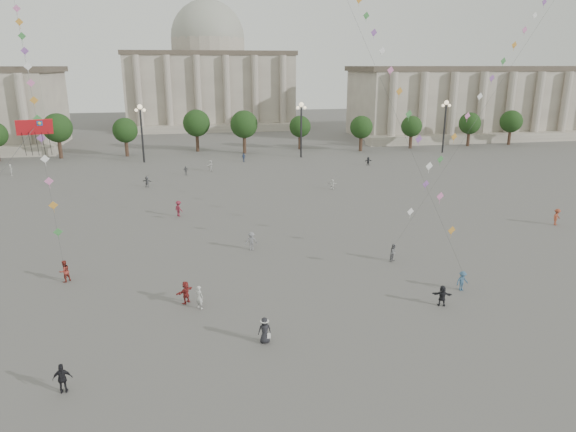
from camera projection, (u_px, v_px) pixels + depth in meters
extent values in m
plane|color=#5C5856|center=(298.00, 352.00, 32.56)|extent=(360.00, 360.00, 0.00)
cube|color=gray|center=(507.00, 103.00, 133.01)|extent=(80.00, 22.00, 16.00)
cube|color=#4F453A|center=(511.00, 69.00, 130.57)|extent=(81.60, 22.44, 1.20)
cube|color=gray|center=(536.00, 137.00, 122.74)|extent=(84.00, 4.00, 2.00)
cube|color=gray|center=(210.00, 91.00, 152.29)|extent=(46.00, 30.00, 20.00)
cube|color=#4F453A|center=(209.00, 54.00, 149.28)|extent=(46.92, 30.60, 1.20)
cube|color=gray|center=(214.00, 128.00, 138.81)|extent=(48.30, 4.00, 2.00)
cylinder|color=gray|center=(208.00, 47.00, 148.74)|extent=(21.00, 21.00, 5.00)
sphere|color=#999A8C|center=(208.00, 38.00, 148.04)|extent=(21.00, 21.00, 21.00)
cylinder|color=#35241A|center=(2.00, 150.00, 98.24)|extent=(0.70, 0.70, 3.52)
cylinder|color=#35241A|center=(68.00, 149.00, 100.34)|extent=(0.70, 0.70, 3.52)
sphere|color=black|center=(66.00, 130.00, 99.30)|extent=(5.12, 5.12, 5.12)
cylinder|color=#35241A|center=(131.00, 147.00, 102.44)|extent=(0.70, 0.70, 3.52)
sphere|color=black|center=(130.00, 128.00, 101.40)|extent=(5.12, 5.12, 5.12)
cylinder|color=#35241A|center=(192.00, 145.00, 104.55)|extent=(0.70, 0.70, 3.52)
sphere|color=black|center=(191.00, 127.00, 103.50)|extent=(5.12, 5.12, 5.12)
cylinder|color=#35241A|center=(251.00, 144.00, 106.65)|extent=(0.70, 0.70, 3.52)
sphere|color=black|center=(250.00, 126.00, 105.61)|extent=(5.12, 5.12, 5.12)
cylinder|color=#35241A|center=(307.00, 142.00, 108.76)|extent=(0.70, 0.70, 3.52)
sphere|color=black|center=(307.00, 125.00, 107.71)|extent=(5.12, 5.12, 5.12)
cylinder|color=#35241A|center=(361.00, 141.00, 110.86)|extent=(0.70, 0.70, 3.52)
sphere|color=black|center=(362.00, 123.00, 109.82)|extent=(5.12, 5.12, 5.12)
cylinder|color=#35241A|center=(413.00, 139.00, 112.96)|extent=(0.70, 0.70, 3.52)
sphere|color=black|center=(414.00, 122.00, 111.92)|extent=(5.12, 5.12, 5.12)
cylinder|color=#35241A|center=(464.00, 138.00, 115.07)|extent=(0.70, 0.70, 3.52)
sphere|color=black|center=(465.00, 121.00, 114.02)|extent=(5.12, 5.12, 5.12)
cylinder|color=#35241A|center=(512.00, 137.00, 117.17)|extent=(0.70, 0.70, 3.52)
sphere|color=black|center=(514.00, 120.00, 116.13)|extent=(5.12, 5.12, 5.12)
cylinder|color=#262628|center=(142.00, 136.00, 94.51)|extent=(0.36, 0.36, 10.00)
sphere|color=#FFE5B2|center=(140.00, 107.00, 93.03)|extent=(0.90, 0.90, 0.90)
sphere|color=#FFE5B2|center=(136.00, 110.00, 93.08)|extent=(0.60, 0.60, 0.60)
sphere|color=#FFE5B2|center=(144.00, 110.00, 93.33)|extent=(0.60, 0.60, 0.60)
cylinder|color=#262628|center=(301.00, 132.00, 99.77)|extent=(0.36, 0.36, 10.00)
sphere|color=#FFE5B2|center=(301.00, 105.00, 98.29)|extent=(0.90, 0.90, 0.90)
sphere|color=#FFE5B2|center=(298.00, 108.00, 98.34)|extent=(0.60, 0.60, 0.60)
sphere|color=#FFE5B2|center=(305.00, 108.00, 98.59)|extent=(0.60, 0.60, 0.60)
cylinder|color=#262628|center=(444.00, 128.00, 105.03)|extent=(0.36, 0.36, 10.00)
sphere|color=#FFE5B2|center=(447.00, 103.00, 103.55)|extent=(0.90, 0.90, 0.90)
sphere|color=#FFE5B2|center=(443.00, 106.00, 103.60)|extent=(0.60, 0.60, 0.60)
sphere|color=#FFE5B2|center=(449.00, 105.00, 103.85)|extent=(0.60, 0.60, 0.60)
imported|color=navy|center=(244.00, 157.00, 96.39)|extent=(1.00, 0.84, 1.61)
imported|color=black|center=(442.00, 296.00, 38.68)|extent=(1.58, 0.96, 1.63)
imported|color=silver|center=(211.00, 166.00, 87.73)|extent=(1.47, 1.74, 1.88)
imported|color=slate|center=(251.00, 241.00, 50.29)|extent=(1.24, 0.76, 1.85)
imported|color=white|center=(332.00, 184.00, 74.96)|extent=(1.48, 0.94, 1.52)
imported|color=brown|center=(557.00, 217.00, 58.17)|extent=(1.43, 1.20, 1.92)
imported|color=black|center=(368.00, 161.00, 92.84)|extent=(1.45, 0.63, 1.52)
imported|color=#B4B4B0|center=(11.00, 170.00, 84.31)|extent=(0.71, 0.81, 1.87)
imported|color=#5D5E61|center=(147.00, 182.00, 76.27)|extent=(1.58, 1.06, 1.64)
imported|color=#B4B4B0|center=(199.00, 297.00, 38.19)|extent=(0.79, 0.78, 1.83)
imported|color=#5E5F63|center=(186.00, 171.00, 84.71)|extent=(0.90, 0.46, 1.48)
imported|color=maroon|center=(179.00, 208.00, 61.56)|extent=(1.33, 1.42, 1.92)
imported|color=maroon|center=(186.00, 292.00, 39.08)|extent=(1.52, 1.55, 1.77)
imported|color=black|center=(63.00, 378.00, 28.35)|extent=(1.06, 0.49, 1.78)
imported|color=maroon|center=(64.00, 271.00, 42.92)|extent=(1.15, 1.16, 1.89)
imported|color=#335473|center=(462.00, 281.00, 41.29)|extent=(1.16, 0.80, 1.65)
imported|color=slate|center=(394.00, 253.00, 47.45)|extent=(1.04, 1.01, 1.69)
imported|color=black|center=(265.00, 330.00, 33.48)|extent=(0.91, 0.63, 1.77)
cone|color=white|center=(265.00, 320.00, 33.27)|extent=(0.52, 0.52, 0.14)
cylinder|color=white|center=(265.00, 321.00, 33.29)|extent=(0.60, 0.60, 0.02)
cube|color=white|center=(269.00, 336.00, 33.48)|extent=(0.22, 0.10, 0.35)
cube|color=red|center=(35.00, 127.00, 33.31)|extent=(2.25, 1.18, 1.02)
cube|color=#198B46|center=(28.00, 123.00, 33.14)|extent=(0.39, 0.29, 0.34)
cube|color=#2058AE|center=(40.00, 123.00, 33.26)|extent=(0.39, 0.29, 0.34)
sphere|color=yellow|center=(28.00, 124.00, 33.10)|extent=(0.20, 0.20, 0.20)
sphere|color=yellow|center=(39.00, 123.00, 33.22)|extent=(0.20, 0.20, 0.20)
cylinder|color=#3F3F3F|center=(21.00, 36.00, 53.84)|extent=(0.02, 0.02, 54.38)
cube|color=#418E46|center=(58.00, 232.00, 43.38)|extent=(0.76, 0.25, 0.76)
cube|color=gold|center=(53.00, 205.00, 44.14)|extent=(0.76, 0.25, 0.76)
cube|color=pink|center=(49.00, 181.00, 44.94)|extent=(0.76, 0.25, 0.76)
cube|color=white|center=(45.00, 159.00, 45.76)|extent=(0.76, 0.25, 0.76)
cube|color=#9157AF|center=(41.00, 138.00, 46.61)|extent=(0.76, 0.25, 0.76)
cube|color=#418E46|center=(37.00, 119.00, 47.46)|extent=(0.76, 0.25, 0.76)
cube|color=gold|center=(34.00, 100.00, 48.33)|extent=(0.76, 0.25, 0.76)
cube|color=pink|center=(31.00, 83.00, 49.21)|extent=(0.76, 0.25, 0.76)
cube|color=white|center=(28.00, 66.00, 50.10)|extent=(0.76, 0.25, 0.76)
cube|color=#9157AF|center=(25.00, 51.00, 50.99)|extent=(0.76, 0.25, 0.76)
cube|color=#418E46|center=(22.00, 36.00, 51.89)|extent=(0.76, 0.25, 0.76)
cube|color=gold|center=(19.00, 22.00, 52.79)|extent=(0.76, 0.25, 0.76)
cube|color=pink|center=(17.00, 8.00, 53.70)|extent=(0.76, 0.25, 0.76)
cylinder|color=#3F3F3F|center=(348.00, 2.00, 58.49)|extent=(0.02, 0.02, 69.20)
cube|color=gold|center=(452.00, 230.00, 42.17)|extent=(0.76, 0.25, 0.76)
cube|color=pink|center=(440.00, 196.00, 43.40)|extent=(0.76, 0.25, 0.76)
cube|color=white|center=(429.00, 166.00, 44.69)|extent=(0.76, 0.25, 0.76)
cube|color=#9157AF|center=(419.00, 139.00, 46.01)|extent=(0.76, 0.25, 0.76)
cube|color=#418E46|center=(409.00, 114.00, 47.35)|extent=(0.76, 0.25, 0.76)
cube|color=gold|center=(399.00, 91.00, 48.70)|extent=(0.76, 0.25, 0.76)
cube|color=pink|center=(390.00, 70.00, 50.08)|extent=(0.76, 0.25, 0.76)
cube|color=white|center=(382.00, 51.00, 51.46)|extent=(0.76, 0.25, 0.76)
cube|color=#9157AF|center=(374.00, 33.00, 52.85)|extent=(0.76, 0.25, 0.76)
cube|color=#418E46|center=(366.00, 16.00, 54.25)|extent=(0.76, 0.25, 0.76)
cube|color=gold|center=(359.00, 0.00, 55.66)|extent=(0.76, 0.25, 0.76)
cylinder|color=#3F3F3F|center=(527.00, 41.00, 59.58)|extent=(0.02, 0.02, 63.62)
cube|color=white|center=(410.00, 211.00, 48.14)|extent=(0.76, 0.25, 0.76)
cube|color=#9157AF|center=(426.00, 184.00, 49.18)|extent=(0.76, 0.25, 0.76)
cube|color=#418E46|center=(440.00, 159.00, 50.27)|extent=(0.76, 0.25, 0.76)
cube|color=gold|center=(454.00, 137.00, 51.38)|extent=(0.76, 0.25, 0.76)
cube|color=pink|center=(467.00, 116.00, 52.52)|extent=(0.76, 0.25, 0.76)
cube|color=white|center=(480.00, 96.00, 53.67)|extent=(0.76, 0.25, 0.76)
cube|color=#9157AF|center=(492.00, 78.00, 54.84)|extent=(0.76, 0.25, 0.76)
cube|color=#418E46|center=(503.00, 61.00, 56.02)|extent=(0.76, 0.25, 0.76)
cube|color=gold|center=(514.00, 45.00, 57.20)|extent=(0.76, 0.25, 0.76)
cube|color=pink|center=(525.00, 30.00, 58.40)|extent=(0.76, 0.25, 0.76)
cube|color=white|center=(535.00, 15.00, 59.60)|extent=(0.76, 0.25, 0.76)
cube|color=#9157AF|center=(544.00, 2.00, 60.81)|extent=(0.76, 0.25, 0.76)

